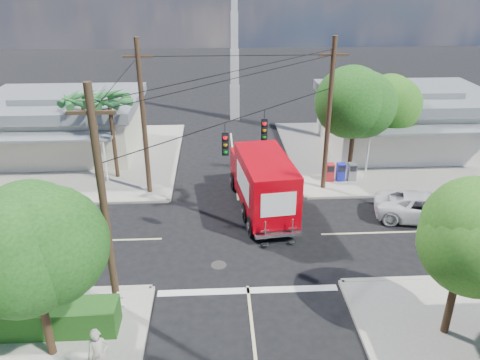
{
  "coord_description": "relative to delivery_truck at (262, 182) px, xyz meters",
  "views": [
    {
      "loc": [
        -1.18,
        -20.06,
        12.27
      ],
      "look_at": [
        0.0,
        2.0,
        2.2
      ],
      "focal_mm": 35.0,
      "sensor_mm": 36.0,
      "label": 1
    }
  ],
  "objects": [
    {
      "name": "parked_car",
      "position": [
        8.5,
        -1.57,
        -0.97
      ],
      "size": [
        5.65,
        3.64,
        1.45
      ],
      "primitive_type": "imported",
      "rotation": [
        0.0,
        0.0,
        1.32
      ],
      "color": "silver",
      "rests_on": "ground"
    },
    {
      "name": "sidewalk_ne",
      "position": [
        9.63,
        8.08,
        -1.62
      ],
      "size": [
        14.12,
        14.12,
        0.14
      ],
      "color": "gray",
      "rests_on": "ground"
    },
    {
      "name": "picket_fence",
      "position": [
        -9.05,
        -8.4,
        -1.01
      ],
      "size": [
        5.94,
        0.06,
        1.0
      ],
      "color": "silver",
      "rests_on": "sidewalk_sw"
    },
    {
      "name": "sidewalk_nw",
      "position": [
        -12.13,
        8.08,
        -1.62
      ],
      "size": [
        14.12,
        14.12,
        0.14
      ],
      "color": "gray",
      "rests_on": "ground"
    },
    {
      "name": "tree_ne_back",
      "position": [
        8.56,
        6.16,
        2.49
      ],
      "size": [
        3.77,
        3.66,
        5.82
      ],
      "color": "#422D1C",
      "rests_on": "sidewalk_ne"
    },
    {
      "name": "palm_nw_front",
      "position": [
        -8.75,
        4.7,
        3.35
      ],
      "size": [
        3.01,
        3.08,
        5.59
      ],
      "color": "#422D1C",
      "rests_on": "sidewalk_nw"
    },
    {
      "name": "utility_poles",
      "position": [
        -2.83,
        -1.19,
        2.98
      ],
      "size": [
        12.0,
        10.68,
        9.0
      ],
      "color": "#473321",
      "rests_on": "ground"
    },
    {
      "name": "vending_boxes",
      "position": [
        5.25,
        3.4,
        -1.0
      ],
      "size": [
        1.9,
        0.5,
        1.1
      ],
      "color": "#A71920",
      "rests_on": "sidewalk_ne"
    },
    {
      "name": "road_markings",
      "position": [
        -1.25,
        -4.27,
        -1.69
      ],
      "size": [
        32.0,
        32.0,
        0.01
      ],
      "color": "beige",
      "rests_on": "ground"
    },
    {
      "name": "tree_sw_front",
      "position": [
        -8.24,
        -10.34,
        2.64
      ],
      "size": [
        3.88,
        3.78,
        6.03
      ],
      "color": "#422D1C",
      "rests_on": "sidewalk_sw"
    },
    {
      "name": "radio_tower",
      "position": [
        -0.75,
        17.2,
        3.95
      ],
      "size": [
        0.8,
        0.8,
        17.0
      ],
      "color": "silver",
      "rests_on": "ground"
    },
    {
      "name": "building_ne",
      "position": [
        11.25,
        9.17,
        0.63
      ],
      "size": [
        11.8,
        10.2,
        4.5
      ],
      "color": "silver",
      "rests_on": "sidewalk_ne"
    },
    {
      "name": "pedestrian",
      "position": [
        -6.31,
        -11.45,
        -0.61
      ],
      "size": [
        0.8,
        0.66,
        1.89
      ],
      "primitive_type": "imported",
      "rotation": [
        0.0,
        0.0,
        0.35
      ],
      "color": "#B9B09C",
      "rests_on": "sidewalk_sw"
    },
    {
      "name": "tree_se",
      "position": [
        5.76,
        -10.04,
        2.35
      ],
      "size": [
        3.67,
        3.54,
        5.62
      ],
      "color": "#422D1C",
      "rests_on": "sidewalk_se"
    },
    {
      "name": "delivery_truck",
      "position": [
        0.0,
        0.0,
        0.0
      ],
      "size": [
        3.27,
        7.91,
        3.33
      ],
      "color": "black",
      "rests_on": "ground"
    },
    {
      "name": "building_nw",
      "position": [
        -13.25,
        9.67,
        0.53
      ],
      "size": [
        10.8,
        10.2,
        4.3
      ],
      "color": "beige",
      "rests_on": "sidewalk_nw"
    },
    {
      "name": "tree_ne_front",
      "position": [
        5.96,
        3.96,
        3.07
      ],
      "size": [
        4.21,
        4.14,
        6.66
      ],
      "color": "#422D1C",
      "rests_on": "sidewalk_ne"
    },
    {
      "name": "palm_nw_back",
      "position": [
        -10.75,
        6.2,
        2.98
      ],
      "size": [
        3.01,
        3.08,
        5.19
      ],
      "color": "#422D1C",
      "rests_on": "sidewalk_nw"
    },
    {
      "name": "ground",
      "position": [
        -1.25,
        -2.8,
        -1.69
      ],
      "size": [
        120.0,
        120.0,
        0.0
      ],
      "primitive_type": "plane",
      "color": "black",
      "rests_on": "ground"
    },
    {
      "name": "hedge_sw",
      "position": [
        -9.25,
        -9.2,
        -1.0
      ],
      "size": [
        6.2,
        1.2,
        1.1
      ],
      "primitive_type": "cube",
      "color": "#184713",
      "rests_on": "sidewalk_sw"
    }
  ]
}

